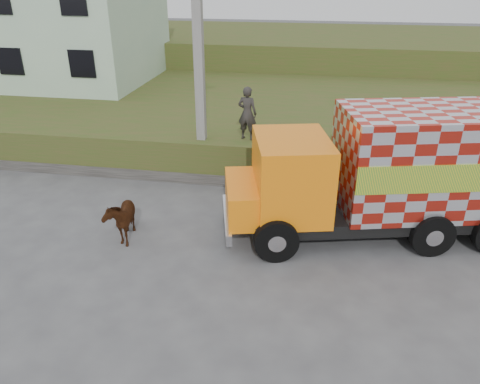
% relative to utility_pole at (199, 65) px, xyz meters
% --- Properties ---
extents(ground, '(120.00, 120.00, 0.00)m').
position_rel_utility_pole_xyz_m(ground, '(1.00, -4.60, -4.08)').
color(ground, '#474749').
rests_on(ground, ground).
extents(embankment, '(40.00, 12.00, 1.50)m').
position_rel_utility_pole_xyz_m(embankment, '(1.00, 5.40, -3.33)').
color(embankment, '#37521B').
rests_on(embankment, ground).
extents(embankment_far, '(40.00, 12.00, 3.00)m').
position_rel_utility_pole_xyz_m(embankment_far, '(1.00, 17.40, -2.58)').
color(embankment_far, '#37521B').
rests_on(embankment_far, ground).
extents(retaining_strip, '(16.00, 0.50, 0.40)m').
position_rel_utility_pole_xyz_m(retaining_strip, '(-1.00, -0.40, -3.88)').
color(retaining_strip, '#595651').
rests_on(retaining_strip, ground).
extents(building, '(10.00, 8.00, 6.00)m').
position_rel_utility_pole_xyz_m(building, '(-10.00, 8.40, 0.42)').
color(building, '#B8D3B4').
rests_on(building, embankment).
extents(utility_pole, '(1.20, 0.30, 8.00)m').
position_rel_utility_pole_xyz_m(utility_pole, '(0.00, 0.00, 0.00)').
color(utility_pole, gray).
rests_on(utility_pole, ground).
extents(cargo_truck, '(8.52, 4.41, 3.63)m').
position_rel_utility_pole_xyz_m(cargo_truck, '(6.07, -2.88, -2.20)').
color(cargo_truck, black).
rests_on(cargo_truck, ground).
extents(cow, '(1.04, 1.68, 1.32)m').
position_rel_utility_pole_xyz_m(cow, '(-1.26, -4.48, -3.42)').
color(cow, '#341B0D').
rests_on(cow, ground).
extents(pedestrian, '(0.76, 0.58, 1.86)m').
position_rel_utility_pole_xyz_m(pedestrian, '(1.58, 0.27, -1.64)').
color(pedestrian, '#292724').
rests_on(pedestrian, embankment).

